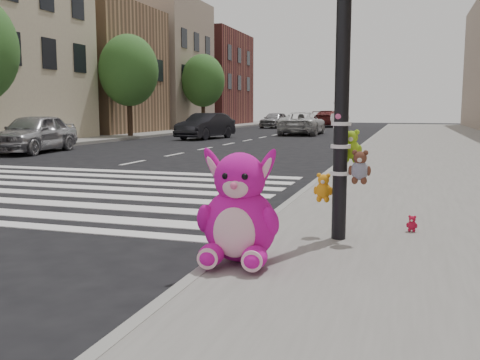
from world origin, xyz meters
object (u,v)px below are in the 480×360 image
at_px(car_silver_far, 34,133).
at_px(red_teddy, 412,224).
at_px(pink_bunny, 239,215).
at_px(signal_pole, 344,87).
at_px(car_white_near, 302,123).
at_px(car_dark_far, 206,126).

bearing_deg(car_silver_far, red_teddy, -44.88).
relative_size(pink_bunny, car_silver_far, 0.27).
xyz_separation_m(pink_bunny, car_silver_far, (-11.60, 11.73, 0.12)).
bearing_deg(signal_pole, car_white_near, 101.69).
bearing_deg(red_teddy, car_white_near, 114.69).
distance_m(signal_pole, pink_bunny, 1.94).
distance_m(pink_bunny, car_silver_far, 16.50).
relative_size(car_silver_far, car_dark_far, 1.00).
relative_size(signal_pole, red_teddy, 20.08).
bearing_deg(red_teddy, car_silver_far, 154.26).
bearing_deg(car_silver_far, car_dark_far, 66.91).
distance_m(signal_pole, red_teddy, 1.88).
relative_size(red_teddy, car_white_near, 0.04).
bearing_deg(car_white_near, car_dark_far, 55.05).
distance_m(red_teddy, car_dark_far, 22.76).
bearing_deg(signal_pole, car_dark_far, 114.84).
xyz_separation_m(red_teddy, car_silver_far, (-13.20, 9.90, 0.48)).
relative_size(pink_bunny, red_teddy, 5.64).
height_order(signal_pole, pink_bunny, signal_pole).
distance_m(pink_bunny, red_teddy, 2.46).
distance_m(signal_pole, car_dark_far, 22.97).
xyz_separation_m(signal_pole, car_white_near, (-5.57, 26.89, -1.14)).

